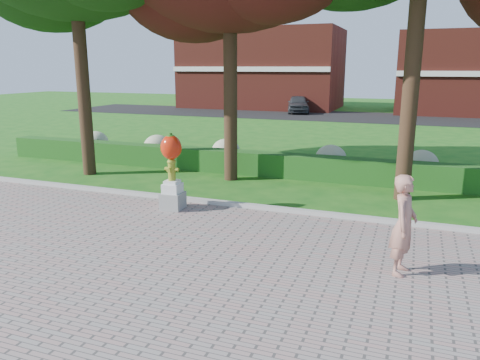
% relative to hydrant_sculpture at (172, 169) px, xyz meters
% --- Properties ---
extents(ground, '(100.00, 100.00, 0.00)m').
position_rel_hydrant_sculpture_xyz_m(ground, '(2.14, -2.21, -1.11)').
color(ground, '#175A16').
rests_on(ground, ground).
extents(curb, '(40.00, 0.18, 0.15)m').
position_rel_hydrant_sculpture_xyz_m(curb, '(2.14, 0.79, -1.04)').
color(curb, '#ADADA5').
rests_on(curb, ground).
extents(lawn_hedge, '(24.00, 0.70, 0.80)m').
position_rel_hydrant_sculpture_xyz_m(lawn_hedge, '(2.14, 4.79, -0.71)').
color(lawn_hedge, '#1E4B15').
rests_on(lawn_hedge, ground).
extents(hydrangea_row, '(20.10, 1.10, 0.99)m').
position_rel_hydrant_sculpture_xyz_m(hydrangea_row, '(2.71, 5.79, -0.56)').
color(hydrangea_row, '#A1A67E').
rests_on(hydrangea_row, ground).
extents(street, '(50.00, 8.00, 0.02)m').
position_rel_hydrant_sculpture_xyz_m(street, '(2.14, 25.79, -1.10)').
color(street, black).
rests_on(street, ground).
extents(building_left, '(14.00, 8.00, 7.00)m').
position_rel_hydrant_sculpture_xyz_m(building_left, '(-7.86, 31.79, 2.39)').
color(building_left, maroon).
rests_on(building_left, ground).
extents(building_right, '(12.00, 8.00, 6.40)m').
position_rel_hydrant_sculpture_xyz_m(building_right, '(10.14, 31.79, 2.09)').
color(building_right, maroon).
rests_on(building_right, ground).
extents(hydrant_sculpture, '(0.59, 0.57, 2.02)m').
position_rel_hydrant_sculpture_xyz_m(hydrant_sculpture, '(0.00, 0.00, 0.00)').
color(hydrant_sculpture, gray).
rests_on(hydrant_sculpture, walkway).
extents(woman, '(0.54, 0.73, 1.84)m').
position_rel_hydrant_sculpture_xyz_m(woman, '(5.80, -2.04, -0.15)').
color(woman, tan).
rests_on(woman, walkway).
extents(parked_car, '(2.75, 4.53, 1.44)m').
position_rel_hydrant_sculpture_xyz_m(parked_car, '(-3.32, 27.41, -0.37)').
color(parked_car, '#3C4044').
rests_on(parked_car, street).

